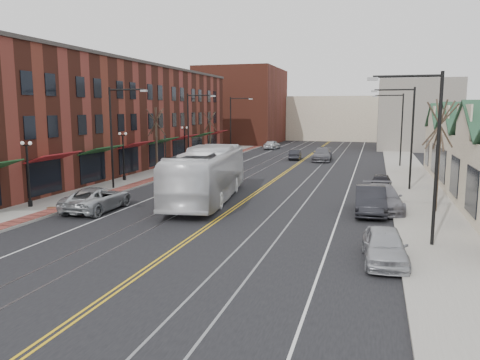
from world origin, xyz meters
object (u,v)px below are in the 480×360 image
Objects in this scene: transit_bus at (207,175)px; parked_car_c at (382,198)px; parked_car_d at (381,183)px; parked_suv at (97,199)px; parked_car_a at (385,246)px; parked_car_b at (370,200)px.

transit_bus is 2.41× the size of parked_car_c.
parked_suv is at bearing -141.49° from parked_car_d.
parked_suv is at bearing 158.15° from parked_car_a.
parked_car_b is 1.31× the size of parked_car_d.
parked_car_d is (17.55, 12.57, -0.09)m from parked_suv.
parked_car_d is (0.71, 8.69, -0.18)m from parked_car_b.
transit_bus reaches higher than parked_car_d.
parked_suv is 0.98× the size of parked_car_c.
parked_car_d is at bearing 83.02° from parked_car_c.
parked_car_d is at bearing 86.02° from parked_car_a.
parked_car_b reaches higher than parked_suv.
parked_car_a is (17.55, -5.66, -0.02)m from parked_suv.
parked_suv is at bearing -170.98° from parked_car_c.
transit_bus is at bearing -140.72° from parked_suv.
transit_bus is 11.91m from parked_car_c.
parked_car_c reaches higher than parked_car_a.
parked_car_b is at bearing 167.44° from transit_bus.
parked_car_d is (0.00, 18.23, -0.07)m from parked_car_a.
parked_suv is 18.26m from parked_car_c.
parked_car_b reaches higher than parked_car_d.
transit_bus is 11.25m from parked_car_b.
parked_car_c is 1.42× the size of parked_car_d.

